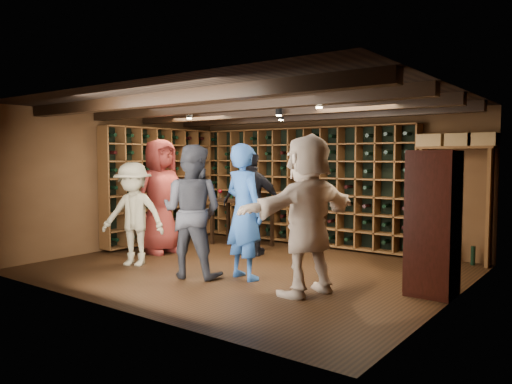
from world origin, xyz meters
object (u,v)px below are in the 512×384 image
Objects in this scene: man_blue_shirt at (244,212)px; tasting_table at (242,205)px; guest_red_floral at (160,196)px; display_cabinet at (433,226)px; guest_woman_black at (252,204)px; guest_khaki at (133,214)px; man_grey_suit at (192,211)px; guest_beige at (307,215)px.

man_blue_shirt is 1.59× the size of tasting_table.
guest_red_floral reaches higher than man_blue_shirt.
guest_woman_black reaches higher than display_cabinet.
guest_khaki is 1.36× the size of tasting_table.
man_grey_suit is 0.94× the size of guest_beige.
guest_woman_black is at bearing -56.45° from guest_red_floral.
man_grey_suit is at bearing -67.69° from guest_beige.
man_blue_shirt is 2.43m from guest_red_floral.
tasting_table is at bearing 161.79° from display_cabinet.
tasting_table is at bearing -112.37° from guest_beige.
guest_red_floral is at bearing -178.53° from display_cabinet.
display_cabinet is at bearing -149.93° from man_blue_shirt.
guest_khaki is at bearing -165.87° from display_cabinet.
man_grey_suit reaches higher than display_cabinet.
tasting_table is (-4.04, 1.33, -0.07)m from display_cabinet.
guest_beige is (-1.25, -0.88, 0.14)m from display_cabinet.
guest_beige is at bearing -175.16° from man_blue_shirt.
display_cabinet is 0.88× the size of guest_beige.
guest_woman_black is at bearing 37.65° from guest_khaki.
guest_red_floral is (-1.70, 0.96, 0.07)m from man_grey_suit.
display_cabinet is at bearing 141.32° from guest_beige.
display_cabinet is 0.93× the size of man_blue_shirt.
tasting_table is (-0.76, 0.66, -0.11)m from guest_woman_black.
man_grey_suit is 1.78m from guest_beige.
man_grey_suit is 2.62m from tasting_table.
display_cabinet is 1.54m from guest_beige.
man_blue_shirt is at bearing -51.12° from tasting_table.
guest_red_floral is at bearing -86.36° from guest_beige.
guest_red_floral reaches higher than man_grey_suit.
guest_beige reaches higher than man_grey_suit.
guest_khaki is 2.42m from tasting_table.
tasting_table is (0.25, 2.41, -0.02)m from guest_khaki.
guest_red_floral is 1.64m from guest_woman_black.
guest_red_floral reaches higher than tasting_table.
guest_woman_black is (-0.92, 1.40, -0.04)m from man_blue_shirt.
guest_khaki is (0.43, -0.96, -0.20)m from guest_red_floral.
man_grey_suit is 0.93× the size of guest_red_floral.
guest_woman_black is at bearing -99.27° from man_grey_suit.
guest_red_floral is at bearing -1.32° from man_blue_shirt.
guest_beige is 1.67× the size of tasting_table.
tasting_table is at bearing -20.50° from guest_red_floral.
guest_beige is at bearing -97.75° from guest_red_floral.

